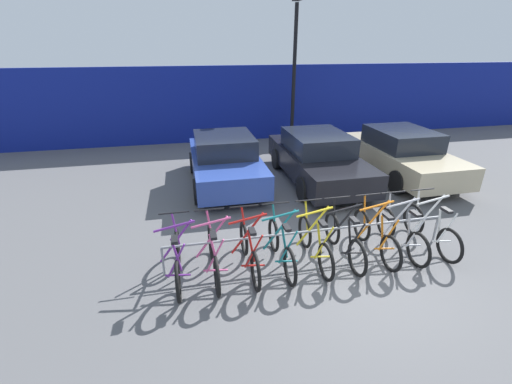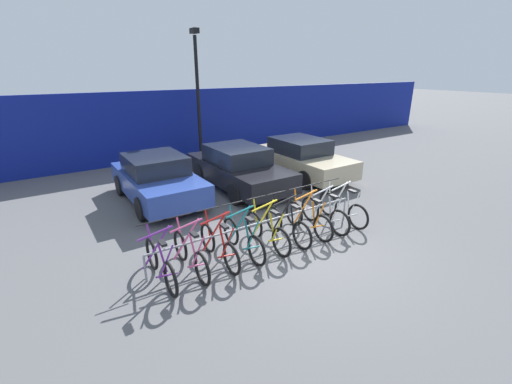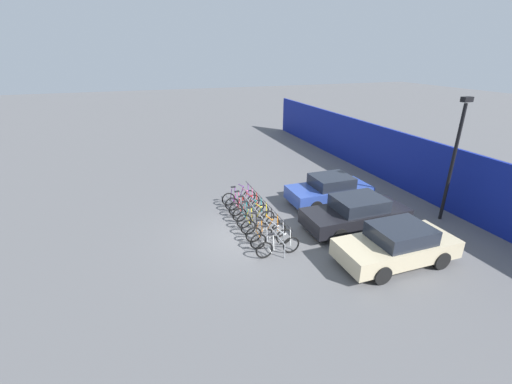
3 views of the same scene
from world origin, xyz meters
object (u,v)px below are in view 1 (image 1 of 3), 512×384
object	(u,v)px
bike_rack	(311,233)
bicycle_red	(249,251)
car_black	(317,158)
bicycle_teal	(281,247)
lamp_post	(294,65)
car_beige	(401,153)
bicycle_black	(344,240)
bicycle_orange	(375,236)
car_blue	(225,160)
bicycle_yellow	(315,243)
bicycle_purple	(178,260)
bicycle_pink	(213,255)
bicycle_white	(431,229)
bicycle_silver	(401,233)

from	to	relation	value
bike_rack	bicycle_red	size ratio (longest dim) A/B	3.15
car_black	bicycle_red	bearing A→B (deg)	-125.59
bicycle_teal	car_black	world-z (taller)	car_black
bike_rack	lamp_post	bearing A→B (deg)	74.85
car_black	car_beige	bearing A→B (deg)	-3.03
car_black	lamp_post	xyz separation A→B (m)	(0.54, 4.11, 2.29)
bike_rack	bicycle_black	distance (m)	0.63
bicycle_orange	lamp_post	bearing A→B (deg)	85.27
car_blue	car_black	xyz separation A→B (m)	(2.64, -0.31, 0.00)
bicycle_yellow	bicycle_orange	distance (m)	1.21
bicycle_purple	car_blue	bearing A→B (deg)	73.13
bicycle_pink	bicycle_white	bearing A→B (deg)	-1.81
bicycle_purple	bicycle_pink	size ratio (longest dim) A/B	1.00
bicycle_teal	car_black	bearing A→B (deg)	59.21
bicycle_purple	car_black	bearing A→B (deg)	45.21
bicycle_pink	bicycle_white	size ratio (longest dim) A/B	1.00
car_blue	bicycle_pink	bearing A→B (deg)	-100.26
bicycle_yellow	bicycle_white	bearing A→B (deg)	0.84
bike_rack	bicycle_pink	world-z (taller)	bicycle_pink
bicycle_purple	car_beige	world-z (taller)	car_beige
car_beige	bicycle_red	bearing A→B (deg)	-145.24
car_black	car_beige	xyz separation A→B (m)	(2.61, -0.14, -0.00)
bicycle_white	bike_rack	bearing A→B (deg)	176.03
bicycle_black	bicycle_white	bearing A→B (deg)	0.53
bicycle_black	bicycle_silver	size ratio (longest dim) A/B	1.00
bicycle_black	bicycle_yellow	bearing A→B (deg)	-179.47
bike_rack	bicycle_teal	distance (m)	0.64
bicycle_pink	car_black	distance (m)	5.15
bicycle_purple	bicycle_teal	distance (m)	1.81
bicycle_red	bicycle_teal	distance (m)	0.58
bike_rack	bicycle_pink	xyz separation A→B (m)	(-1.82, -0.15, -0.13)
bicycle_black	car_blue	world-z (taller)	car_blue
bicycle_silver	bicycle_white	size ratio (longest dim) A/B	1.00
bicycle_pink	car_beige	world-z (taller)	car_beige
bicycle_black	car_beige	distance (m)	5.18
bicycle_red	car_beige	xyz separation A→B (m)	(5.37, 3.73, 0.31)
bicycle_silver	lamp_post	size ratio (longest dim) A/B	0.32
bicycle_silver	bicycle_orange	bearing A→B (deg)	-177.29
bicycle_red	bicycle_teal	size ratio (longest dim) A/B	1.00
bicycle_yellow	lamp_post	world-z (taller)	lamp_post
bicycle_red	bicycle_teal	bearing A→B (deg)	-3.54
bicycle_white	lamp_post	distance (m)	8.39
bicycle_yellow	bicycle_silver	world-z (taller)	same
bicycle_purple	bicycle_red	xyz separation A→B (m)	(1.23, 0.00, 0.00)
car_beige	lamp_post	world-z (taller)	lamp_post
bicycle_purple	car_black	xyz separation A→B (m)	(3.99, 3.87, 0.31)
bike_rack	bicycle_black	bearing A→B (deg)	-14.04
bicycle_silver	bicycle_black	bearing A→B (deg)	-177.29
bike_rack	bicycle_purple	bearing A→B (deg)	-176.48
car_blue	bicycle_white	bearing A→B (deg)	-50.18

